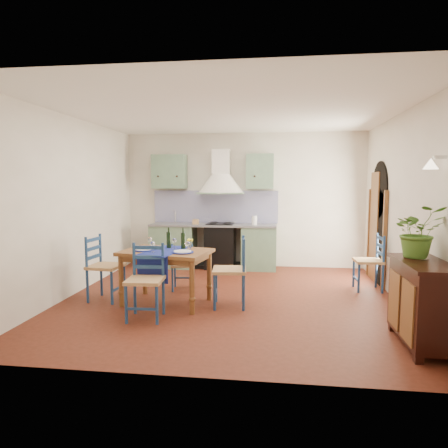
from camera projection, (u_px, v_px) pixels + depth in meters
The scene contains 13 objects.
floor at pixel (230, 299), 6.11m from camera, with size 5.00×5.00×0.00m, color #42190E.
back_wall at pixel (220, 217), 8.32m from camera, with size 5.00×0.96×2.80m.
right_wall at pixel (399, 212), 5.93m from camera, with size 0.26×5.00×2.80m.
left_wall at pixel (73, 206), 6.28m from camera, with size 0.04×5.00×2.80m, color silver.
ceiling at pixel (230, 112), 5.82m from camera, with size 5.00×5.00×0.01m, color white.
dining_table at pixel (166, 257), 5.82m from camera, with size 1.37×1.07×1.10m.
chair_near at pixel (146, 280), 5.20m from camera, with size 0.48×0.48×0.98m.
chair_far at pixel (183, 266), 6.57m from camera, with size 0.41×0.41×0.79m.
chair_left at pixel (104, 267), 6.01m from camera, with size 0.50×0.50×0.98m.
chair_right at pixel (232, 271), 5.70m from camera, with size 0.51×0.51×1.00m.
chair_spare at pixel (370, 261), 6.56m from camera, with size 0.45×0.45×0.93m.
sideboard at pixel (423, 301), 4.30m from camera, with size 0.50×1.05×0.94m.
potted_plant at pixel (418, 232), 4.45m from camera, with size 0.53×0.46×0.59m, color #427125.
Camera 1 is at (0.67, -5.92, 1.78)m, focal length 32.00 mm.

